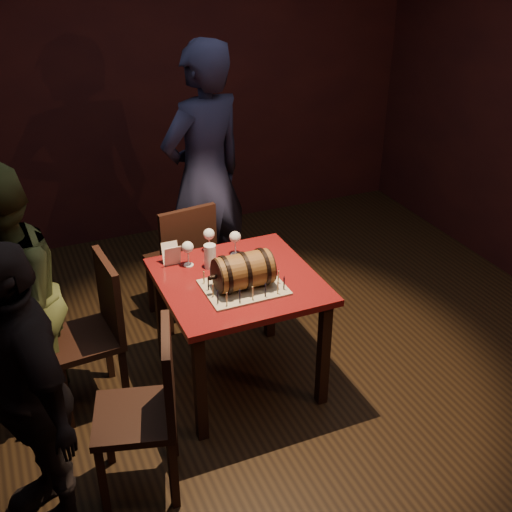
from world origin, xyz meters
name	(u,v)px	position (x,y,z in m)	size (l,w,h in m)	color
room_shell	(256,184)	(0.00, 0.00, 1.40)	(5.04, 5.04, 2.80)	black
pub_table	(238,294)	(-0.04, 0.18, 0.64)	(0.90, 0.90, 0.75)	#520D10
cake_board	(244,287)	(-0.05, 0.06, 0.76)	(0.45, 0.35, 0.01)	#A69F86
barrel_cake	(243,271)	(-0.05, 0.06, 0.86)	(0.37, 0.22, 0.22)	brown
birthday_candles	(244,280)	(-0.05, 0.06, 0.80)	(0.40, 0.30, 0.09)	#DDC884
wine_glass_left	(188,248)	(-0.25, 0.44, 0.87)	(0.07, 0.07, 0.16)	silver
wine_glass_mid	(209,235)	(-0.08, 0.55, 0.87)	(0.07, 0.07, 0.16)	silver
wine_glass_right	(235,238)	(0.05, 0.45, 0.87)	(0.07, 0.07, 0.16)	silver
pint_of_ale	(210,257)	(-0.14, 0.36, 0.82)	(0.07, 0.07, 0.15)	silver
menu_card	(171,255)	(-0.34, 0.49, 0.81)	(0.10, 0.05, 0.13)	white
chair_back	(184,258)	(-0.14, 0.95, 0.52)	(0.45, 0.45, 0.93)	black
chair_left_rear	(96,326)	(-0.85, 0.36, 0.52)	(0.43, 0.43, 0.93)	black
chair_left_front	(150,404)	(-0.74, -0.41, 0.52)	(0.49, 0.49, 0.93)	black
person_back	(205,178)	(0.13, 1.23, 0.96)	(0.70, 0.46, 1.93)	#1B1D37
person_left_rear	(9,305)	(-1.28, 0.36, 0.78)	(0.75, 0.59, 1.55)	#384120
person_left_front	(27,392)	(-1.27, -0.38, 0.75)	(0.88, 0.37, 1.50)	black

